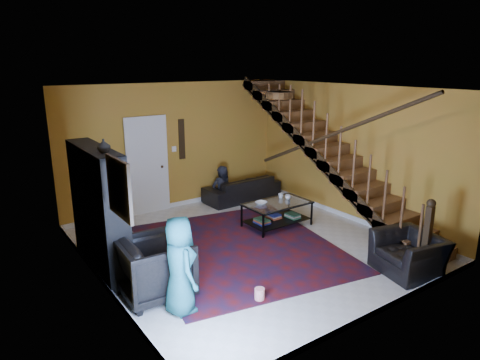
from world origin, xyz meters
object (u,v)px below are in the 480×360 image
object	(u,v)px
coffee_table	(277,212)
armchair_left	(155,268)
bookshelf	(100,212)
sofa	(242,188)
armchair_right	(409,254)

from	to	relation	value
coffee_table	armchair_left	bearing A→B (deg)	-160.72
bookshelf	armchair_left	xyz separation A→B (m)	(0.35, -1.23, -0.53)
sofa	armchair_left	bearing A→B (deg)	37.83
armchair_right	coffee_table	bearing A→B (deg)	-157.67
sofa	armchair_right	distance (m)	4.55
armchair_right	coffee_table	size ratio (longest dim) A/B	0.73
armchair_left	armchair_right	distance (m)	3.90
bookshelf	armchair_right	size ratio (longest dim) A/B	2.06
armchair_right	bookshelf	bearing A→B (deg)	-112.82
bookshelf	sofa	xyz separation A→B (m)	(3.90, 1.70, -0.69)
sofa	armchair_right	bearing A→B (deg)	88.31
armchair_left	coffee_table	world-z (taller)	armchair_left
bookshelf	sofa	size ratio (longest dim) A/B	1.07
armchair_left	armchair_right	world-z (taller)	armchair_left
armchair_left	coffee_table	xyz separation A→B (m)	(3.12, 1.09, -0.14)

